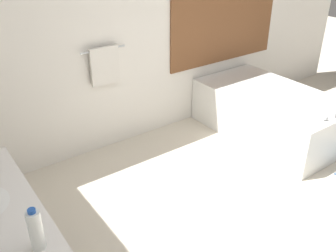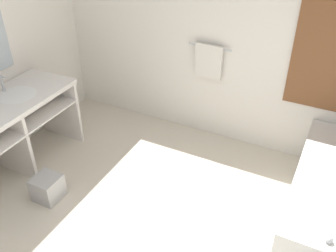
% 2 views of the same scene
% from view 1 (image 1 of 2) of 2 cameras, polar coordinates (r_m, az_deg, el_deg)
% --- Properties ---
extents(ground_plane, '(16.00, 16.00, 0.00)m').
position_cam_1_polar(ground_plane, '(3.23, 16.01, -17.71)').
color(ground_plane, beige).
rests_on(ground_plane, ground).
extents(wall_back_with_blinds, '(7.40, 0.13, 2.70)m').
position_cam_1_polar(wall_back_with_blinds, '(4.10, -6.05, 15.17)').
color(wall_back_with_blinds, white).
rests_on(wall_back_with_blinds, ground_plane).
extents(bathtub, '(0.99, 1.75, 0.66)m').
position_cam_1_polar(bathtub, '(4.66, 15.32, 2.24)').
color(bathtub, white).
rests_on(bathtub, ground_plane).
extents(water_bottle_1, '(0.07, 0.07, 0.24)m').
position_cam_1_polar(water_bottle_1, '(2.00, -19.51, -14.68)').
color(water_bottle_1, silver).
rests_on(water_bottle_1, vanity_counter).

